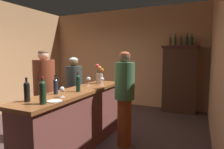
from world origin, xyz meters
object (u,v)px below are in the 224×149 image
wine_glass_front (102,79)px  display_bottle_left (170,41)px  display_bottle_midright (187,40)px  display_bottle_right (192,40)px  patron_near_entrance (74,90)px  wine_glass_mid (62,90)px  display_cabinet (180,78)px  patron_by_cabinet (45,91)px  flower_arrangement (100,76)px  wine_bottle_malbec (78,83)px  wine_bottle_riesling (43,91)px  display_bottle_midleft (175,40)px  bartender (125,95)px  wine_glass_rear (88,79)px  wine_bottle_pinot (27,91)px  display_bottle_center (181,41)px  bar_counter (78,120)px  wine_bottle_rose (56,86)px  wine_glass_spare (99,77)px  cheese_plate (55,101)px

wine_glass_front → display_bottle_left: display_bottle_left is taller
display_bottle_midright → display_bottle_right: (0.12, 0.00, -0.01)m
wine_glass_front → patron_near_entrance: patron_near_entrance is taller
wine_glass_mid → display_cabinet: bearing=70.7°
display_bottle_right → patron_by_cabinet: bearing=-130.5°
wine_glass_front → flower_arrangement: flower_arrangement is taller
flower_arrangement → display_bottle_right: bearing=53.5°
wine_bottle_malbec → wine_glass_front: (0.04, 0.73, -0.03)m
wine_glass_front → flower_arrangement: size_ratio=0.37×
wine_bottle_riesling → patron_near_entrance: 1.85m
wine_bottle_malbec → display_bottle_midleft: size_ratio=0.94×
patron_by_cabinet → patron_near_entrance: bearing=62.2°
display_bottle_midright → bartender: size_ratio=0.20×
wine_bottle_malbec → display_bottle_left: size_ratio=0.97×
flower_arrangement → display_bottle_midright: (1.46, 2.13, 0.79)m
wine_glass_rear → patron_by_cabinet: 0.85m
wine_bottle_pinot → display_bottle_center: bearing=69.3°
bar_counter → bartender: 0.89m
display_bottle_center → patron_by_cabinet: size_ratio=0.17×
wine_bottle_riesling → display_bottle_midright: display_bottle_midright is taller
display_bottle_right → bartender: size_ratio=0.18×
wine_bottle_pinot → wine_glass_mid: wine_bottle_pinot is taller
wine_bottle_malbec → bartender: bearing=44.2°
display_bottle_midleft → wine_bottle_rose: bearing=-111.1°
display_bottle_midright → wine_bottle_pinot: bearing=-112.6°
wine_glass_spare → patron_by_cabinet: 1.09m
display_bottle_midleft → bartender: 2.72m
wine_glass_spare → flower_arrangement: size_ratio=0.36×
bartender → cheese_plate: bearing=84.0°
display_bottle_center → bartender: bearing=-105.1°
bar_counter → patron_by_cabinet: (-0.81, 0.12, 0.40)m
wine_bottle_riesling → flower_arrangement: bearing=95.0°
bar_counter → display_bottle_midright: (1.46, 2.91, 1.44)m
display_bottle_center → wine_glass_spare: bearing=-125.3°
wine_bottle_pinot → bartender: (0.77, 1.33, -0.24)m
display_bottle_center → cheese_plate: bearing=-107.2°
wine_glass_rear → display_bottle_center: 2.93m
display_cabinet → display_bottle_midright: size_ratio=5.52×
wine_bottle_rose → flower_arrangement: flower_arrangement is taller
wine_bottle_riesling → patron_by_cabinet: size_ratio=0.19×
display_cabinet → wine_bottle_pinot: (-1.43, -3.79, 0.20)m
bar_counter → wine_glass_rear: (-0.06, 0.45, 0.62)m
wine_glass_front → bar_counter: bearing=-101.5°
wine_bottle_riesling → display_bottle_left: (0.90, 3.79, 0.79)m
wine_bottle_pinot → wine_bottle_rose: size_ratio=1.06×
display_bottle_midleft → display_bottle_center: display_bottle_midleft is taller
wine_bottle_pinot → display_bottle_left: display_bottle_left is taller
bar_counter → patron_by_cabinet: 0.91m
wine_bottle_malbec → patron_by_cabinet: bearing=166.8°
display_bottle_midright → flower_arrangement: bearing=-124.4°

